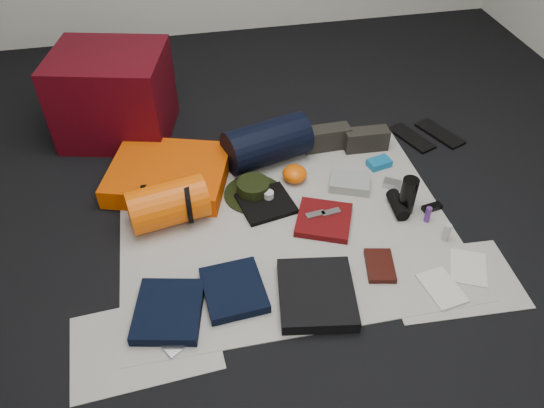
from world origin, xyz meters
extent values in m
cube|color=black|center=(0.00, 0.00, -0.01)|extent=(4.50, 4.50, 0.02)
cube|color=beige|center=(0.00, 0.00, 0.00)|extent=(1.60, 1.30, 0.01)
cube|color=beige|center=(-0.70, -0.55, 0.00)|extent=(0.61, 0.44, 0.00)
cube|color=beige|center=(0.65, -0.50, 0.00)|extent=(0.60, 0.43, 0.00)
cube|color=#4C050F|center=(-0.79, 0.97, 0.25)|extent=(0.72, 0.64, 0.51)
cube|color=#E34C02|center=(-0.54, 0.43, 0.06)|extent=(0.73, 0.65, 0.11)
cylinder|color=#F05504|center=(-0.56, 0.14, 0.12)|extent=(0.41, 0.29, 0.22)
cylinder|color=black|center=(-0.66, 0.14, 0.11)|extent=(0.02, 0.22, 0.22)
cylinder|color=black|center=(-0.46, 0.14, 0.11)|extent=(0.03, 0.22, 0.22)
cylinder|color=black|center=(0.01, 0.51, 0.13)|extent=(0.51, 0.36, 0.24)
cylinder|color=black|center=(-0.12, 0.24, 0.01)|extent=(0.32, 0.32, 0.01)
cylinder|color=black|center=(-0.12, 0.24, 0.05)|extent=(0.17, 0.17, 0.07)
cube|color=#28251F|center=(0.37, 0.57, 0.07)|extent=(0.27, 0.11, 0.13)
cube|color=#28251F|center=(0.59, 0.51, 0.07)|extent=(0.25, 0.10, 0.13)
cube|color=black|center=(0.90, 0.55, 0.01)|extent=(0.21, 0.31, 0.02)
cube|color=black|center=(1.08, 0.56, 0.01)|extent=(0.22, 0.33, 0.02)
cube|color=black|center=(-0.60, -0.44, 0.03)|extent=(0.33, 0.36, 0.05)
cube|color=black|center=(-0.31, -0.38, 0.03)|extent=(0.28, 0.31, 0.05)
cube|color=black|center=(0.03, -0.48, 0.03)|extent=(0.37, 0.41, 0.06)
cube|color=black|center=(-0.07, 0.14, 0.02)|extent=(0.30, 0.29, 0.03)
cube|color=#5A090B|center=(0.19, -0.03, 0.02)|extent=(0.34, 0.34, 0.03)
ellipsoid|color=#F05504|center=(0.12, 0.31, 0.05)|extent=(0.14, 0.14, 0.09)
cube|color=gray|center=(0.40, 0.20, 0.03)|extent=(0.25, 0.22, 0.05)
cylinder|color=black|center=(0.61, -0.04, 0.11)|extent=(0.09, 0.09, 0.20)
cylinder|color=black|center=(0.58, -0.02, 0.04)|extent=(0.08, 0.18, 0.07)
cube|color=#B0B0B5|center=(0.62, 0.15, 0.02)|extent=(0.11, 0.10, 0.04)
cube|color=#10689D|center=(0.61, 0.34, 0.03)|extent=(0.14, 0.11, 0.04)
cylinder|color=#52257A|center=(0.69, -0.13, 0.05)|extent=(0.03, 0.03, 0.09)
cylinder|color=#A7ABA7|center=(0.72, -0.26, 0.05)|extent=(0.04, 0.04, 0.10)
cube|color=black|center=(0.36, -0.37, 0.02)|extent=(0.16, 0.21, 0.03)
cube|color=silver|center=(0.58, -0.54, 0.01)|extent=(0.17, 0.23, 0.01)
cube|color=silver|center=(0.75, -0.45, 0.01)|extent=(0.23, 0.25, 0.01)
cube|color=black|center=(0.75, -0.05, 0.02)|extent=(0.11, 0.06, 0.03)
cube|color=#B0B0B5|center=(-0.59, -0.60, 0.01)|extent=(0.10, 0.10, 0.01)
cylinder|color=beige|center=(-0.05, 0.17, 0.05)|extent=(0.05, 0.05, 0.04)
cube|color=#B0B0B5|center=(0.15, -0.01, 0.05)|extent=(0.10, 0.05, 0.01)
cube|color=#B0B0B5|center=(0.23, -0.01, 0.05)|extent=(0.10, 0.05, 0.01)
camera|label=1|loc=(-0.44, -1.82, 1.84)|focal=35.00mm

